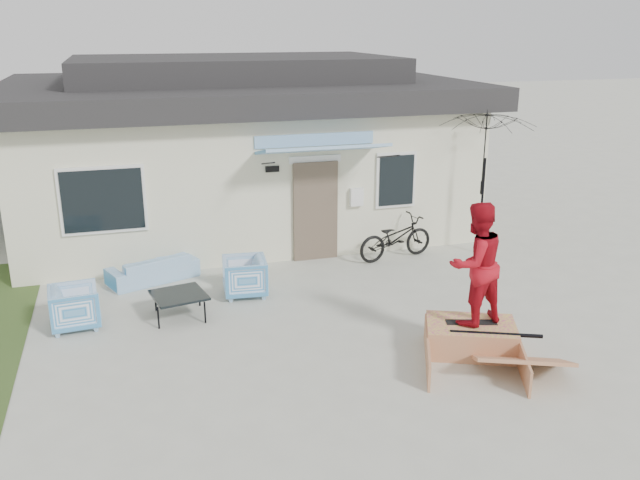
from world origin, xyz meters
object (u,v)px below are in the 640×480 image
object	(u,v)px
skate_ramp	(470,338)
skateboard	(471,322)
skater	(476,262)
armchair_left	(75,305)
patio_umbrella	(484,174)
loveseat	(152,264)
bicycle	(396,233)
armchair_right	(244,275)
coffee_table	(180,305)

from	to	relation	value
skate_ramp	skateboard	xyz separation A→B (m)	(0.02, 0.04, 0.25)
skater	skateboard	bearing A→B (deg)	180.00
armchair_left	patio_umbrella	distance (m)	8.52
loveseat	bicycle	bearing A→B (deg)	157.47
armchair_right	skater	xyz separation A→B (m)	(2.90, -3.17, 1.03)
coffee_table	skater	distance (m)	5.00
coffee_table	skateboard	world-z (taller)	skateboard
bicycle	skateboard	world-z (taller)	bicycle
armchair_left	armchair_right	bearing A→B (deg)	-84.01
skateboard	patio_umbrella	bearing A→B (deg)	76.26
bicycle	skater	world-z (taller)	skater
loveseat	coffee_table	bearing A→B (deg)	79.16
bicycle	skateboard	xyz separation A→B (m)	(-0.55, -4.26, -0.10)
skater	bicycle	bearing A→B (deg)	-108.84
armchair_left	skate_ramp	size ratio (longest dim) A/B	0.44
loveseat	bicycle	size ratio (longest dim) A/B	0.97
patio_umbrella	skateboard	distance (m)	4.94
armchair_right	skate_ramp	world-z (taller)	armchair_right
coffee_table	skater	world-z (taller)	skater
coffee_table	armchair_right	bearing A→B (deg)	27.47
armchair_left	patio_umbrella	size ratio (longest dim) A/B	0.36
armchair_left	bicycle	world-z (taller)	bicycle
armchair_right	skateboard	world-z (taller)	armchair_right
coffee_table	skater	bearing A→B (deg)	-31.27
patio_umbrella	skate_ramp	distance (m)	5.05
armchair_left	skateboard	world-z (taller)	armchair_left
patio_umbrella	skater	size ratio (longest dim) A/B	1.17
bicycle	patio_umbrella	size ratio (longest dim) A/B	0.80
coffee_table	armchair_left	bearing A→B (deg)	177.38
armchair_left	coffee_table	xyz separation A→B (m)	(1.67, -0.08, -0.18)
bicycle	loveseat	bearing A→B (deg)	77.07
coffee_table	patio_umbrella	xyz separation A→B (m)	(6.60, 1.57, 1.54)
bicycle	patio_umbrella	distance (m)	2.25
armchair_right	patio_umbrella	bearing A→B (deg)	105.45
armchair_left	skater	world-z (taller)	skater
armchair_right	bicycle	size ratio (longest dim) A/B	0.45
patio_umbrella	skater	bearing A→B (deg)	-121.03
armchair_right	loveseat	bearing A→B (deg)	-122.57
armchair_right	skater	bearing A→B (deg)	48.17
armchair_right	bicycle	bearing A→B (deg)	113.28
patio_umbrella	skate_ramp	world-z (taller)	patio_umbrella
coffee_table	skateboard	bearing A→B (deg)	-31.27
skate_ramp	skater	xyz separation A→B (m)	(0.02, 0.04, 1.21)
coffee_table	bicycle	bearing A→B (deg)	20.34
armchair_right	skateboard	size ratio (longest dim) A/B	1.04
loveseat	skateboard	distance (m)	6.29
skateboard	coffee_table	bearing A→B (deg)	166.01
armchair_left	patio_umbrella	bearing A→B (deg)	-84.86
loveseat	skate_ramp	xyz separation A→B (m)	(4.46, -4.45, -0.11)
loveseat	armchair_left	distance (m)	2.26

